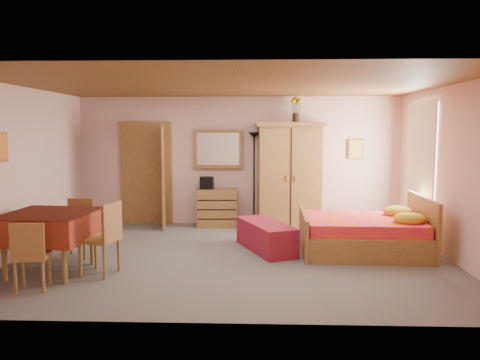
{
  "coord_description": "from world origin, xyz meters",
  "views": [
    {
      "loc": [
        0.36,
        -7.01,
        1.95
      ],
      "look_at": [
        0.1,
        0.3,
        1.15
      ],
      "focal_mm": 35.0,
      "sensor_mm": 36.0,
      "label": 1
    }
  ],
  "objects_px": {
    "wall_mirror": "(218,149)",
    "chair_north": "(77,229)",
    "sunflower_vase": "(296,110)",
    "dining_table": "(50,243)",
    "bed": "(363,224)",
    "stereo": "(207,183)",
    "chair_south": "(32,255)",
    "chair_west": "(5,240)",
    "chair_east": "(99,238)",
    "chest_of_drawers": "(217,208)",
    "wardrobe": "(289,175)",
    "bench": "(266,236)",
    "floor_lamp": "(254,179)"
  },
  "relations": [
    {
      "from": "wall_mirror",
      "to": "chair_north",
      "type": "height_order",
      "value": "wall_mirror"
    },
    {
      "from": "sunflower_vase",
      "to": "dining_table",
      "type": "xyz_separation_m",
      "value": [
        -3.57,
        -3.14,
        -1.92
      ]
    },
    {
      "from": "chair_north",
      "to": "bed",
      "type": "bearing_deg",
      "value": -175.05
    },
    {
      "from": "stereo",
      "to": "chair_south",
      "type": "relative_size",
      "value": 0.31
    },
    {
      "from": "sunflower_vase",
      "to": "stereo",
      "type": "bearing_deg",
      "value": 179.9
    },
    {
      "from": "wall_mirror",
      "to": "chair_north",
      "type": "xyz_separation_m",
      "value": [
        -1.95,
        -2.56,
        -1.11
      ]
    },
    {
      "from": "sunflower_vase",
      "to": "chair_north",
      "type": "distance_m",
      "value": 4.62
    },
    {
      "from": "chair_south",
      "to": "chair_west",
      "type": "distance_m",
      "value": 1.05
    },
    {
      "from": "stereo",
      "to": "chair_west",
      "type": "bearing_deg",
      "value": -128.91
    },
    {
      "from": "wall_mirror",
      "to": "chair_east",
      "type": "xyz_separation_m",
      "value": [
        -1.33,
        -3.38,
        -1.06
      ]
    },
    {
      "from": "chest_of_drawers",
      "to": "wardrobe",
      "type": "distance_m",
      "value": 1.57
    },
    {
      "from": "chair_south",
      "to": "wall_mirror",
      "type": "bearing_deg",
      "value": 52.64
    },
    {
      "from": "bench",
      "to": "chair_east",
      "type": "xyz_separation_m",
      "value": [
        -2.27,
        -1.32,
        0.26
      ]
    },
    {
      "from": "floor_lamp",
      "to": "wardrobe",
      "type": "height_order",
      "value": "wardrobe"
    },
    {
      "from": "wall_mirror",
      "to": "wardrobe",
      "type": "xyz_separation_m",
      "value": [
        1.43,
        -0.25,
        -0.51
      ]
    },
    {
      "from": "chair_south",
      "to": "chair_east",
      "type": "height_order",
      "value": "chair_east"
    },
    {
      "from": "chest_of_drawers",
      "to": "wardrobe",
      "type": "bearing_deg",
      "value": -3.53
    },
    {
      "from": "floor_lamp",
      "to": "bench",
      "type": "relative_size",
      "value": 1.39
    },
    {
      "from": "chest_of_drawers",
      "to": "wall_mirror",
      "type": "distance_m",
      "value": 1.19
    },
    {
      "from": "bench",
      "to": "chair_west",
      "type": "bearing_deg",
      "value": -161.6
    },
    {
      "from": "wardrobe",
      "to": "chair_west",
      "type": "relative_size",
      "value": 2.45
    },
    {
      "from": "stereo",
      "to": "dining_table",
      "type": "distance_m",
      "value": 3.65
    },
    {
      "from": "sunflower_vase",
      "to": "chair_west",
      "type": "xyz_separation_m",
      "value": [
        -4.24,
        -3.06,
        -1.91
      ]
    },
    {
      "from": "stereo",
      "to": "bench",
      "type": "height_order",
      "value": "stereo"
    },
    {
      "from": "wardrobe",
      "to": "chair_west",
      "type": "distance_m",
      "value": 5.14
    },
    {
      "from": "bed",
      "to": "chair_south",
      "type": "height_order",
      "value": "bed"
    },
    {
      "from": "chest_of_drawers",
      "to": "bench",
      "type": "height_order",
      "value": "chest_of_drawers"
    },
    {
      "from": "floor_lamp",
      "to": "chair_north",
      "type": "xyz_separation_m",
      "value": [
        -2.68,
        -2.45,
        -0.5
      ]
    },
    {
      "from": "stereo",
      "to": "dining_table",
      "type": "relative_size",
      "value": 0.24
    },
    {
      "from": "stereo",
      "to": "chair_east",
      "type": "height_order",
      "value": "stereo"
    },
    {
      "from": "bench",
      "to": "chair_north",
      "type": "bearing_deg",
      "value": -170.11
    },
    {
      "from": "bed",
      "to": "sunflower_vase",
      "type": "bearing_deg",
      "value": 117.37
    },
    {
      "from": "wall_mirror",
      "to": "chair_north",
      "type": "bearing_deg",
      "value": -126.57
    },
    {
      "from": "bench",
      "to": "chair_north",
      "type": "xyz_separation_m",
      "value": [
        -2.89,
        -0.5,
        0.21
      ]
    },
    {
      "from": "chair_south",
      "to": "chair_east",
      "type": "bearing_deg",
      "value": 33.94
    },
    {
      "from": "chair_west",
      "to": "wall_mirror",
      "type": "bearing_deg",
      "value": 133.68
    },
    {
      "from": "wall_mirror",
      "to": "dining_table",
      "type": "height_order",
      "value": "wall_mirror"
    },
    {
      "from": "wall_mirror",
      "to": "dining_table",
      "type": "bearing_deg",
      "value": -120.5
    },
    {
      "from": "wall_mirror",
      "to": "floor_lamp",
      "type": "xyz_separation_m",
      "value": [
        0.73,
        -0.11,
        -0.61
      ]
    },
    {
      "from": "stereo",
      "to": "bed",
      "type": "relative_size",
      "value": 0.14
    },
    {
      "from": "chair_south",
      "to": "dining_table",
      "type": "bearing_deg",
      "value": 84.99
    },
    {
      "from": "wall_mirror",
      "to": "chair_west",
      "type": "distance_m",
      "value": 4.38
    },
    {
      "from": "chair_west",
      "to": "chair_south",
      "type": "bearing_deg",
      "value": 38.39
    },
    {
      "from": "stereo",
      "to": "chair_north",
      "type": "xyz_separation_m",
      "value": [
        -1.73,
        -2.36,
        -0.44
      ]
    },
    {
      "from": "dining_table",
      "to": "chair_south",
      "type": "height_order",
      "value": "chair_south"
    },
    {
      "from": "wall_mirror",
      "to": "bench",
      "type": "relative_size",
      "value": 0.73
    },
    {
      "from": "chest_of_drawers",
      "to": "chair_west",
      "type": "relative_size",
      "value": 0.94
    },
    {
      "from": "chest_of_drawers",
      "to": "stereo",
      "type": "relative_size",
      "value": 3.0
    },
    {
      "from": "wall_mirror",
      "to": "bed",
      "type": "relative_size",
      "value": 0.51
    },
    {
      "from": "sunflower_vase",
      "to": "bed",
      "type": "xyz_separation_m",
      "value": [
        0.92,
        -1.91,
        -1.88
      ]
    }
  ]
}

